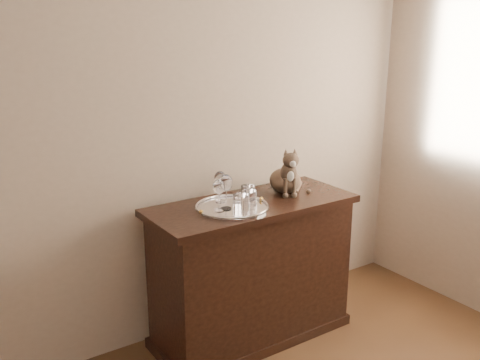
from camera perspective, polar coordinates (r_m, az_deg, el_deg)
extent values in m
cube|color=tan|center=(2.88, -12.16, 6.69)|extent=(4.00, 0.10, 2.70)
cylinder|color=silver|center=(2.90, -0.83, -2.97)|extent=(0.40, 0.40, 0.01)
cylinder|color=white|center=(2.87, 0.95, -2.10)|extent=(0.09, 0.09, 0.10)
cylinder|color=white|center=(2.79, 0.14, -2.60)|extent=(0.09, 0.09, 0.10)
cylinder|color=white|center=(2.99, 0.84, -1.46)|extent=(0.08, 0.08, 0.09)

